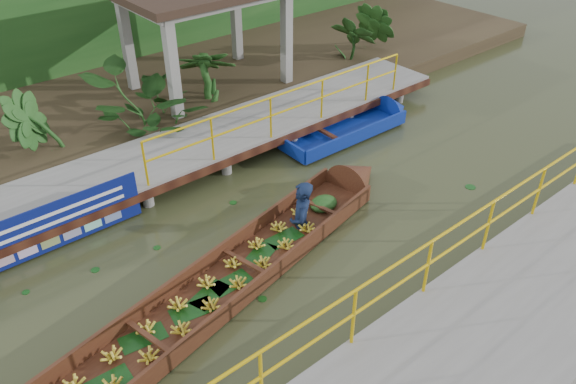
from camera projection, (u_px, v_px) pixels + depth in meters
ground at (265, 248)px, 10.68m from camera, size 80.00×80.00×0.00m
land_strip at (96, 107)px, 15.32m from camera, size 30.00×8.00×0.45m
far_dock at (171, 156)px, 12.60m from camera, size 16.00×2.06×1.66m
near_dock at (490, 343)px, 8.37m from camera, size 18.00×2.40×1.73m
pavilion at (205, 0)px, 14.71m from camera, size 4.40×3.00×3.00m
foliage_backdrop at (46, 21)px, 15.92m from camera, size 30.00×0.80×4.00m
vendor_boat at (217, 284)px, 9.49m from camera, size 10.86×3.29×2.38m
moored_blue_boat at (370, 120)px, 14.76m from camera, size 4.07×1.16×0.96m
blue_banner at (60, 223)px, 10.41m from camera, size 3.17×0.04×0.99m
tropical_plants at (207, 81)px, 14.65m from camera, size 13.99×0.99×1.23m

